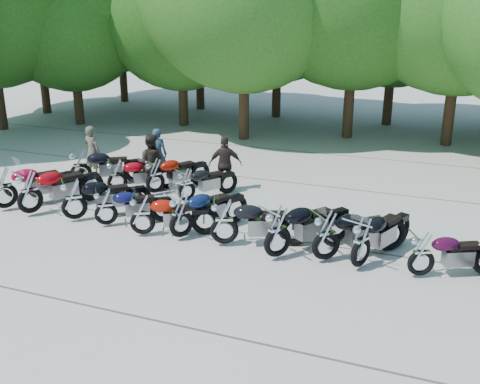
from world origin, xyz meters
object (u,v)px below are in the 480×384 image
(motorcycle_16, at_px, (186,184))
(motorcycle_3, at_px, (105,206))
(motorcycle_8, at_px, (326,234))
(rider_1, at_px, (151,162))
(motorcycle_0, at_px, (3,186))
(rider_2, at_px, (225,164))
(motorcycle_2, at_px, (74,198))
(motorcycle_4, at_px, (142,214))
(motorcycle_13, at_px, (80,166))
(motorcycle_5, at_px, (181,214))
(rider_0, at_px, (92,151))
(motorcycle_14, at_px, (117,174))
(motorcycle_9, at_px, (361,241))
(motorcycle_1, at_px, (29,191))
(motorcycle_6, at_px, (224,220))
(motorcycle_7, at_px, (278,230))
(motorcycle_15, at_px, (155,175))
(rider_3, at_px, (158,154))
(motorcycle_10, at_px, (422,253))

(motorcycle_16, bearing_deg, motorcycle_3, 98.20)
(motorcycle_8, distance_m, rider_1, 7.02)
(motorcycle_0, bearing_deg, motorcycle_16, -117.58)
(motorcycle_8, relative_size, rider_2, 1.40)
(motorcycle_2, relative_size, motorcycle_4, 1.09)
(motorcycle_3, xyz_separation_m, motorcycle_4, (1.23, -0.22, 0.03))
(motorcycle_2, bearing_deg, motorcycle_13, -9.93)
(motorcycle_5, bearing_deg, rider_0, -6.49)
(motorcycle_2, relative_size, rider_0, 1.36)
(motorcycle_0, height_order, motorcycle_14, motorcycle_0)
(motorcycle_0, relative_size, motorcycle_8, 1.03)
(motorcycle_3, bearing_deg, motorcycle_4, -135.65)
(rider_0, distance_m, rider_2, 4.77)
(motorcycle_5, relative_size, rider_0, 1.37)
(motorcycle_5, bearing_deg, motorcycle_2, 28.32)
(motorcycle_9, xyz_separation_m, rider_1, (-7.06, 3.20, 0.21))
(motorcycle_1, distance_m, motorcycle_13, 2.70)
(motorcycle_6, bearing_deg, motorcycle_9, -112.90)
(motorcycle_7, xyz_separation_m, motorcycle_15, (-4.86, 3.01, -0.08))
(motorcycle_4, bearing_deg, motorcycle_13, 27.87)
(motorcycle_5, xyz_separation_m, rider_3, (-2.97, 4.19, 0.19))
(motorcycle_14, height_order, rider_1, rider_1)
(motorcycle_0, relative_size, rider_3, 1.45)
(motorcycle_7, relative_size, motorcycle_10, 1.23)
(motorcycle_4, bearing_deg, rider_2, -34.07)
(motorcycle_9, distance_m, rider_0, 10.33)
(motorcycle_3, relative_size, motorcycle_10, 1.00)
(motorcycle_8, bearing_deg, motorcycle_13, 30.26)
(motorcycle_3, height_order, motorcycle_9, motorcycle_9)
(motorcycle_2, distance_m, rider_2, 4.74)
(motorcycle_4, relative_size, rider_1, 1.22)
(motorcycle_4, height_order, motorcycle_15, motorcycle_15)
(motorcycle_10, height_order, rider_3, rider_3)
(motorcycle_4, bearing_deg, motorcycle_0, 60.97)
(motorcycle_3, bearing_deg, motorcycle_9, -126.32)
(motorcycle_16, bearing_deg, rider_3, -9.26)
(motorcycle_10, xyz_separation_m, motorcycle_15, (-8.00, 2.79, 0.05))
(motorcycle_3, bearing_deg, motorcycle_7, -128.77)
(motorcycle_6, xyz_separation_m, motorcycle_7, (1.41, -0.23, 0.05))
(motorcycle_0, relative_size, rider_0, 1.45)
(motorcycle_4, distance_m, motorcycle_7, 3.56)
(motorcycle_1, bearing_deg, motorcycle_3, -152.64)
(motorcycle_2, bearing_deg, motorcycle_15, -61.81)
(motorcycle_7, bearing_deg, motorcycle_9, -138.91)
(rider_1, bearing_deg, motorcycle_14, 23.03)
(motorcycle_2, height_order, motorcycle_14, motorcycle_2)
(motorcycle_10, distance_m, rider_3, 9.65)
(motorcycle_13, bearing_deg, motorcycle_8, -139.24)
(motorcycle_1, relative_size, motorcycle_9, 1.05)
(motorcycle_3, relative_size, motorcycle_14, 0.98)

